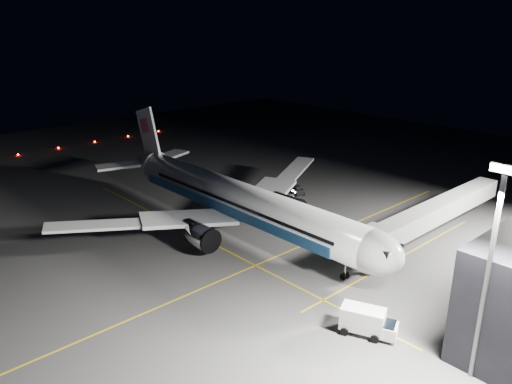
{
  "coord_description": "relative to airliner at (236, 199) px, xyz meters",
  "views": [
    {
      "loc": [
        54.83,
        -47.02,
        31.75
      ],
      "look_at": [
        0.29,
        3.0,
        6.0
      ],
      "focal_mm": 35.0,
      "sensor_mm": 36.0,
      "label": 1
    }
  ],
  "objects": [
    {
      "name": "airliner",
      "position": [
        0.0,
        0.0,
        0.0
      ],
      "size": [
        61.48,
        54.22,
        16.64
      ],
      "color": "silver",
      "rests_on": "ground"
    },
    {
      "name": "safety_cone_c",
      "position": [
        5.76,
        14.0,
        -4.9
      ],
      "size": [
        0.35,
        0.35,
        0.52
      ],
      "primitive_type": "cone",
      "color": "#DD5709",
      "rests_on": "ground"
    },
    {
      "name": "floodlight_mast_south",
      "position": [
        41.08,
        -6.01,
        7.21
      ],
      "size": [
        2.4,
        0.67,
        20.7
      ],
      "color": "#59595E",
      "rests_on": "ground"
    },
    {
      "name": "jet_bridge",
      "position": [
        23.08,
        18.06,
        -0.58
      ],
      "size": [
        3.6,
        34.4,
        6.3
      ],
      "color": "#B2B2B7",
      "rests_on": "ground"
    },
    {
      "name": "guide_line_main",
      "position": [
        11.08,
        0.0,
        -5.16
      ],
      "size": [
        0.25,
        80.0,
        0.01
      ],
      "primitive_type": "cube",
      "color": "gold",
      "rests_on": "ground"
    },
    {
      "name": "taxiway_lights",
      "position": [
        -70.92,
        0.0,
        -4.94
      ],
      "size": [
        0.44,
        60.44,
        0.44
      ],
      "color": "#FF140A",
      "rests_on": "ground"
    },
    {
      "name": "safety_cone_b",
      "position": [
        2.36,
        7.04,
        -4.91
      ],
      "size": [
        0.34,
        0.34,
        0.51
      ],
      "primitive_type": "cone",
      "color": "#DD5709",
      "rests_on": "ground"
    },
    {
      "name": "guide_line_side",
      "position": [
        23.08,
        10.0,
        -5.16
      ],
      "size": [
        0.25,
        40.0,
        0.01
      ],
      "primitive_type": "cube",
      "color": "gold",
      "rests_on": "ground"
    },
    {
      "name": "service_truck",
      "position": [
        30.61,
        -7.8,
        -3.55
      ],
      "size": [
        6.31,
        4.5,
        3.01
      ],
      "rotation": [
        0.0,
        0.0,
        0.42
      ],
      "color": "white",
      "rests_on": "ground"
    },
    {
      "name": "baggage_tug",
      "position": [
        -4.82,
        19.42,
        -4.35
      ],
      "size": [
        2.96,
        2.67,
        1.77
      ],
      "rotation": [
        0.0,
        0.0,
        -0.36
      ],
      "color": "black",
      "rests_on": "ground"
    },
    {
      "name": "ground",
      "position": [
        1.08,
        0.0,
        -5.16
      ],
      "size": [
        200.0,
        200.0,
        0.0
      ],
      "primitive_type": "plane",
      "color": "#4C4C4F",
      "rests_on": "ground"
    },
    {
      "name": "guide_line_cross",
      "position": [
        1.08,
        -6.0,
        -5.16
      ],
      "size": [
        70.0,
        0.25,
        0.01
      ],
      "primitive_type": "cube",
      "color": "gold",
      "rests_on": "ground"
    },
    {
      "name": "safety_cone_a",
      "position": [
        3.37,
        4.0,
        -4.9
      ],
      "size": [
        0.34,
        0.34,
        0.52
      ],
      "primitive_type": "cone",
      "color": "#DD5709",
      "rests_on": "ground"
    }
  ]
}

